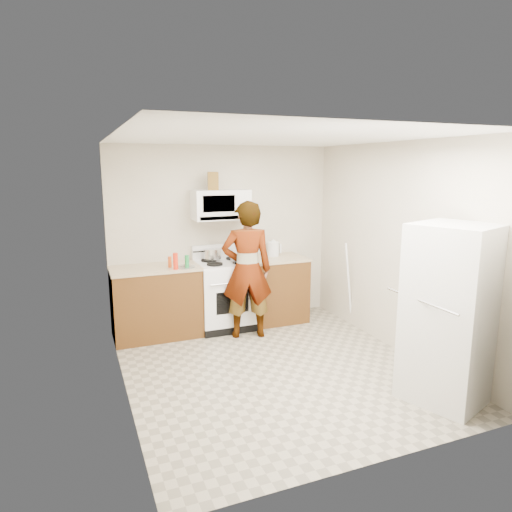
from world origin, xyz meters
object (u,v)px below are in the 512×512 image
person (247,270)px  saucepan (212,254)px  kettle (273,249)px  gas_range (225,293)px  microwave (221,205)px  fridge (450,314)px

person → saucepan: size_ratio=7.30×
person → kettle: 0.84m
gas_range → saucepan: bearing=126.3°
microwave → saucepan: 0.69m
fridge → kettle: bearing=80.7°
kettle → saucepan: size_ratio=0.83×
gas_range → microwave: bearing=90.0°
gas_range → kettle: size_ratio=5.57×
microwave → kettle: size_ratio=3.75×
microwave → person: bearing=-73.5°
gas_range → microwave: microwave is taller
saucepan → fridge: bearing=-62.8°
gas_range → saucepan: gas_range is taller
fridge → saucepan: (-1.47, 2.86, 0.17)m
person → kettle: person is taller
microwave → fridge: size_ratio=0.45×
fridge → saucepan: size_ratio=6.93×
person → kettle: size_ratio=8.83×
saucepan → kettle: bearing=-2.8°
microwave → fridge: bearing=-64.4°
gas_range → kettle: (0.78, 0.12, 0.55)m
gas_range → saucepan: (-0.12, 0.17, 0.54)m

